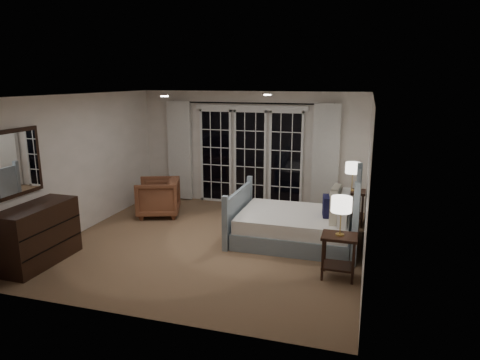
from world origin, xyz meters
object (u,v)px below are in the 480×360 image
(lamp_right, at_px, (353,168))
(nightstand_right, at_px, (351,202))
(armchair, at_px, (158,197))
(bed, at_px, (299,224))
(dresser, at_px, (38,235))
(nightstand_left, at_px, (339,250))
(lamp_left, at_px, (341,205))

(lamp_right, bearing_deg, nightstand_right, 180.00)
(nightstand_right, bearing_deg, armchair, -171.94)
(bed, height_order, lamp_right, lamp_right)
(dresser, bearing_deg, nightstand_right, 35.64)
(bed, distance_m, dresser, 4.17)
(bed, height_order, nightstand_right, bed)
(bed, height_order, nightstand_left, bed)
(armchair, distance_m, dresser, 2.73)
(lamp_left, relative_size, armchair, 0.65)
(nightstand_left, xyz_separation_m, lamp_right, (0.06, 2.41, 0.69))
(nightstand_left, distance_m, lamp_left, 0.65)
(armchair, bearing_deg, lamp_right, 78.13)
(bed, bearing_deg, armchair, 167.70)
(nightstand_left, height_order, dresser, dresser)
(dresser, bearing_deg, armchair, 76.46)
(lamp_left, distance_m, lamp_right, 2.41)
(armchair, xyz_separation_m, dresser, (-0.64, -2.66, 0.07))
(nightstand_left, xyz_separation_m, dresser, (-4.40, -0.79, 0.04))
(bed, xyz_separation_m, nightstand_right, (0.81, 1.20, 0.13))
(lamp_right, bearing_deg, armchair, -171.94)
(nightstand_right, height_order, lamp_left, lamp_left)
(nightstand_left, relative_size, lamp_right, 1.17)
(nightstand_left, height_order, lamp_left, lamp_left)
(lamp_right, distance_m, armchair, 3.93)
(lamp_right, bearing_deg, lamp_left, -91.44)
(nightstand_left, height_order, nightstand_right, nightstand_right)
(nightstand_left, bearing_deg, armchair, 153.56)
(lamp_left, bearing_deg, bed, 121.75)
(bed, xyz_separation_m, dresser, (-3.65, -2.00, 0.14))
(bed, height_order, armchair, bed)
(bed, distance_m, armchair, 3.08)
(lamp_right, distance_m, dresser, 5.53)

